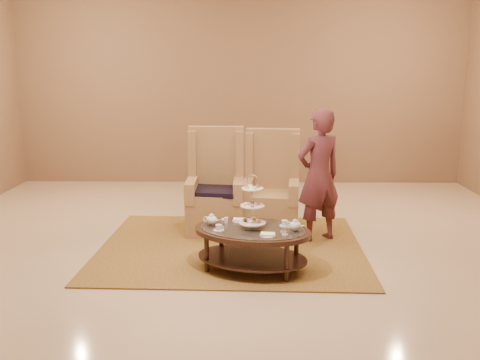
{
  "coord_description": "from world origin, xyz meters",
  "views": [
    {
      "loc": [
        0.17,
        -5.71,
        2.07
      ],
      "look_at": [
        0.06,
        0.2,
        0.83
      ],
      "focal_mm": 40.0,
      "sensor_mm": 36.0,
      "label": 1
    }
  ],
  "objects_px": {
    "armchair_right": "(271,197)",
    "person": "(319,176)",
    "tea_table": "(252,236)",
    "armchair_left": "(216,196)"
  },
  "relations": [
    {
      "from": "tea_table",
      "to": "armchair_right",
      "type": "height_order",
      "value": "armchair_right"
    },
    {
      "from": "armchair_left",
      "to": "person",
      "type": "distance_m",
      "value": 1.39
    },
    {
      "from": "armchair_left",
      "to": "person",
      "type": "relative_size",
      "value": 0.82
    },
    {
      "from": "tea_table",
      "to": "armchair_right",
      "type": "distance_m",
      "value": 1.49
    },
    {
      "from": "tea_table",
      "to": "person",
      "type": "relative_size",
      "value": 0.87
    },
    {
      "from": "armchair_right",
      "to": "person",
      "type": "relative_size",
      "value": 0.8
    },
    {
      "from": "armchair_right",
      "to": "person",
      "type": "xyz_separation_m",
      "value": [
        0.55,
        -0.46,
        0.37
      ]
    },
    {
      "from": "armchair_right",
      "to": "person",
      "type": "distance_m",
      "value": 0.8
    },
    {
      "from": "armchair_left",
      "to": "person",
      "type": "height_order",
      "value": "person"
    },
    {
      "from": "tea_table",
      "to": "armchair_left",
      "type": "height_order",
      "value": "armchair_left"
    }
  ]
}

